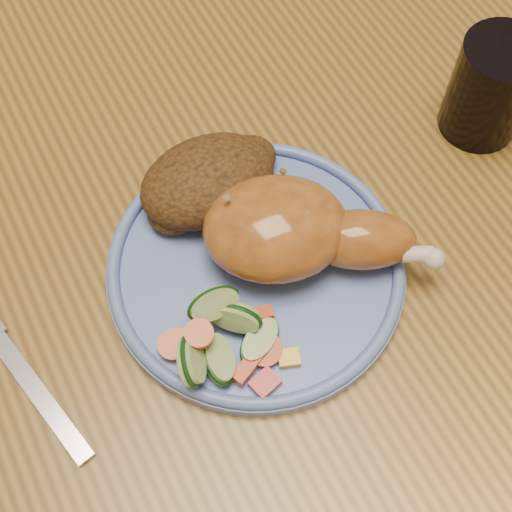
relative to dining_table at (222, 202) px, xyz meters
name	(u,v)px	position (x,y,z in m)	size (l,w,h in m)	color
ground	(238,401)	(0.00, 0.00, -0.67)	(4.00, 4.00, 0.00)	brown
dining_table	(222,202)	(0.00, 0.00, 0.00)	(0.90, 1.40, 0.75)	olive
plate	(256,269)	(-0.03, -0.12, 0.09)	(0.23, 0.23, 0.01)	#5771B8
plate_rim	(256,262)	(-0.03, -0.12, 0.10)	(0.23, 0.23, 0.01)	#5771B8
chicken_leg	(296,231)	(0.01, -0.12, 0.12)	(0.17, 0.14, 0.06)	#AC6124
rice_pilaf	(210,180)	(-0.03, -0.04, 0.11)	(0.12, 0.08, 0.05)	#4D3013
vegetable_pile	(224,339)	(-0.08, -0.17, 0.11)	(0.10, 0.09, 0.05)	#A50A05
fork	(20,369)	(-0.22, -0.11, 0.09)	(0.05, 0.16, 0.00)	silver
drinking_glass	(491,88)	(0.22, -0.08, 0.13)	(0.07, 0.07, 0.09)	black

